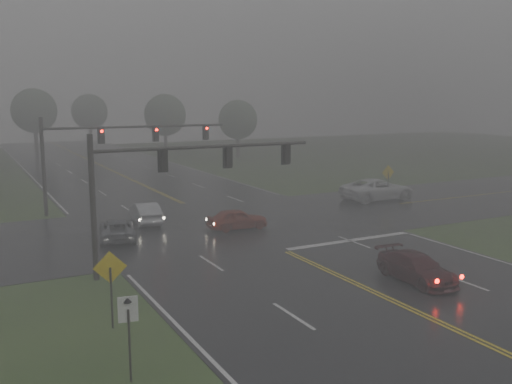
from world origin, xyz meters
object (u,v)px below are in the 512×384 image
sedan_red (237,229)px  pickup_white (377,200)px  signal_gantry_near (166,174)px  signal_gantry_far (105,144)px  car_grey (118,240)px  sedan_silver (146,223)px  sedan_maroon (416,282)px

sedan_red → pickup_white: bearing=-70.2°
pickup_white → signal_gantry_near: 24.19m
pickup_white → signal_gantry_far: 21.92m
car_grey → signal_gantry_far: size_ratio=0.31×
sedan_red → car_grey: (-7.45, 0.84, 0.00)m
sedan_silver → signal_gantry_near: 11.64m
sedan_silver → pickup_white: 19.38m
car_grey → sedan_maroon: bearing=138.3°
sedan_silver → signal_gantry_near: size_ratio=0.37×
sedan_red → pickup_white: (14.72, 4.13, 0.00)m
sedan_maroon → signal_gantry_far: bearing=112.8°
sedan_red → sedan_silver: (-4.67, 4.37, 0.00)m
sedan_maroon → signal_gantry_near: signal_gantry_near is taller
sedan_maroon → signal_gantry_far: signal_gantry_far is taller
sedan_red → car_grey: sedan_red is taller
pickup_white → signal_gantry_far: (-20.52, 5.95, 4.92)m
pickup_white → signal_gantry_near: bearing=116.6°
sedan_silver → sedan_maroon: bearing=118.3°
signal_gantry_far → sedan_maroon: bearing=-70.0°
sedan_silver → signal_gantry_far: bearing=-73.2°
signal_gantry_far → sedan_silver: bearing=-78.7°
sedan_maroon → pickup_white: bearing=57.9°
car_grey → signal_gantry_near: size_ratio=0.38×
signal_gantry_near → sedan_maroon: bearing=-37.0°
sedan_silver → pickup_white: pickup_white is taller
sedan_red → signal_gantry_near: signal_gantry_near is taller
sedan_maroon → sedan_silver: (-7.34, 17.53, 0.00)m
car_grey → signal_gantry_far: bearing=-87.7°
car_grey → pickup_white: size_ratio=0.70×
sedan_maroon → sedan_silver: bearing=115.4°
sedan_silver → signal_gantry_far: (-1.14, 5.71, 4.92)m
sedan_red → car_grey: 7.49m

